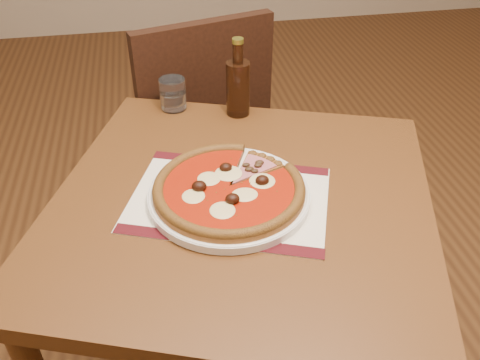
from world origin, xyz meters
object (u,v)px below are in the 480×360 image
chair_far (196,126)px  bottle (238,86)px  plate (229,195)px  water_glass (173,94)px  pizza (229,188)px  table (242,232)px

chair_far → bottle: 0.45m
plate → water_glass: bearing=100.9°
chair_far → pizza: bearing=74.4°
table → water_glass: water_glass is taller
table → plate: 0.12m
plate → bottle: (0.09, 0.36, 0.07)m
chair_far → plate: (0.00, -0.69, 0.23)m
plate → bottle: 0.38m
chair_far → water_glass: 0.38m
plate → water_glass: size_ratio=3.99×
table → chair_far: 0.70m
chair_far → pizza: 0.74m
plate → bottle: size_ratio=1.63×
water_glass → bottle: (0.17, -0.06, 0.04)m
pizza → water_glass: bearing=100.9°
pizza → water_glass: water_glass is taller
table → pizza: 0.14m
chair_far → plate: size_ratio=2.71×
pizza → bottle: 0.38m
water_glass → bottle: bearing=-20.0°
chair_far → water_glass: chair_far is taller
water_glass → bottle: 0.18m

